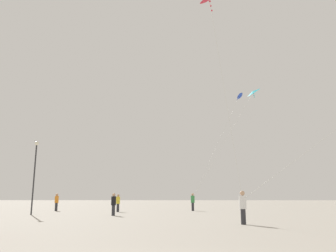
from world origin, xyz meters
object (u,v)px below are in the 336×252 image
Objects in this scene: person_in_yellow at (118,202)px; person_in_orange at (57,201)px; lamppost_east at (35,166)px; person_in_green at (193,201)px; kite_cobalt_diamond at (239,97)px; person_in_white at (243,206)px; person_in_black at (114,203)px; kite_cyan_diamond at (253,92)px.

person_in_orange is (-6.92, 2.21, 0.05)m from person_in_yellow.
lamppost_east is (-6.26, -5.61, 3.07)m from person_in_yellow.
person_in_yellow is at bearing 36.55° from person_in_orange.
kite_cobalt_diamond is at bearing 147.83° from person_in_green.
person_in_yellow is at bearing -52.95° from person_in_green.
lamppost_east is at bearing -2.89° from person_in_white.
person_in_orange is 0.30× the size of lamppost_east.
person_in_white is 17.95m from person_in_yellow.
person_in_black is 16.12m from kite_cyan_diamond.
person_in_black is 0.96× the size of person_in_orange.
person_in_orange is 23.09m from kite_cyan_diamond.
person_in_white is 1.02× the size of person_in_black.
person_in_white is at bearing -55.26° from person_in_black.
person_in_black is at bearing -166.26° from kite_cyan_diamond.
person_in_orange reaches higher than person_in_black.
person_in_yellow is 0.95× the size of person_in_orange.
kite_cyan_diamond is at bearing -94.96° from kite_cobalt_diamond.
person_in_yellow is (-9.38, 15.31, -0.03)m from person_in_white.
person_in_orange is at bearing 120.32° from person_in_black.
person_in_white is at bearing -107.44° from kite_cyan_diamond.
lamppost_east is (-13.81, -8.46, 3.00)m from person_in_green.
person_in_green is 8.06m from person_in_yellow.
person_in_white is 0.98× the size of person_in_orange.
person_in_black is at bearing -9.08° from lamppost_east.
person_in_white is at bearing -101.12° from kite_cobalt_diamond.
person_in_green is at bearing 44.40° from person_in_black.
person_in_green is at bearing -138.52° from kite_cobalt_diamond.
person_in_orange reaches higher than person_in_white.
person_in_yellow is 0.13× the size of kite_cobalt_diamond.
person_in_black reaches higher than person_in_yellow.
person_in_green is 15.90m from kite_cobalt_diamond.
kite_cyan_diamond is 0.75× the size of kite_cobalt_diamond.
person_in_orange is (-7.70, 8.95, 0.04)m from person_in_black.
person_in_white is 12.14m from person_in_black.
kite_cobalt_diamond is (21.01, 6.42, 13.31)m from person_in_orange.
lamppost_east is (-20.35, -14.25, -10.29)m from kite_cobalt_diamond.
person_in_orange is 8.41m from lamppost_east.
kite_cyan_diamond is (12.23, 2.99, 10.07)m from person_in_black.
person_in_black is at bearing -18.87° from person_in_green.
person_in_green is 16.47m from lamppost_east.
person_in_orange is (-14.46, -0.64, -0.01)m from person_in_green.
person_in_white is 27.80m from kite_cobalt_diamond.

